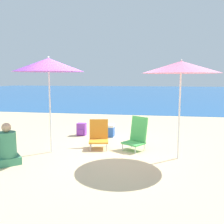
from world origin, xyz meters
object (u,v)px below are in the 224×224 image
beach_chair_green (137,135)px  person_seated_near (7,148)px  beach_umbrella_pink (181,67)px  beach_chair_orange (99,135)px  backpack_purple (82,129)px  cooler_box (108,130)px  beach_umbrella_purple (49,65)px

beach_chair_green → person_seated_near: 2.94m
beach_umbrella_pink → beach_chair_orange: (-1.91, 0.57, -1.66)m
beach_umbrella_pink → backpack_purple: bearing=146.7°
beach_umbrella_pink → cooler_box: bearing=136.8°
beach_umbrella_pink → cooler_box: beach_umbrella_pink is taller
beach_umbrella_pink → beach_umbrella_purple: size_ratio=0.96×
beach_umbrella_purple → cooler_box: size_ratio=5.50×
beach_chair_green → beach_umbrella_purple: bearing=-130.4°
beach_umbrella_pink → cooler_box: 3.19m
person_seated_near → cooler_box: size_ratio=2.11×
person_seated_near → beach_umbrella_purple: bearing=107.3°
beach_chair_orange → backpack_purple: bearing=112.5°
beach_umbrella_purple → beach_chair_orange: bearing=30.2°
beach_chair_orange → backpack_purple: beach_chair_orange is taller
beach_chair_green → cooler_box: bearing=161.4°
beach_umbrella_pink → backpack_purple: beach_umbrella_pink is taller
beach_umbrella_purple → beach_chair_green: (1.99, 0.56, -1.68)m
beach_umbrella_purple → person_seated_near: bearing=-119.4°
beach_chair_orange → beach_chair_green: bearing=-13.5°
cooler_box → person_seated_near: bearing=-119.1°
beach_umbrella_pink → person_seated_near: beach_umbrella_pink is taller
beach_umbrella_purple → cooler_box: 2.80m
beach_chair_green → person_seated_near: (-2.52, -1.51, -0.03)m
beach_umbrella_purple → person_seated_near: size_ratio=2.60×
beach_chair_orange → person_seated_near: 2.19m
beach_chair_green → backpack_purple: 2.20m
cooler_box → beach_chair_orange: bearing=-89.5°
cooler_box → beach_umbrella_pink: bearing=-43.2°
beach_umbrella_pink → backpack_purple: 3.73m
beach_chair_orange → person_seated_near: person_seated_near is taller
person_seated_near → backpack_purple: bearing=121.9°
beach_umbrella_pink → beach_chair_orange: size_ratio=3.06×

